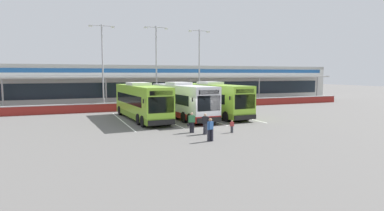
{
  "coord_description": "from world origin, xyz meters",
  "views": [
    {
      "loc": [
        -11.55,
        -25.6,
        4.67
      ],
      "look_at": [
        -0.02,
        3.0,
        1.6
      ],
      "focal_mm": 29.74,
      "sensor_mm": 36.0,
      "label": 1
    }
  ],
  "objects_px": {
    "coach_bus_left_centre": "(182,101)",
    "pedestrian_with_handbag": "(192,122)",
    "lamp_post_east": "(199,63)",
    "pedestrian_near_bin": "(205,123)",
    "coach_bus_centre": "(214,100)",
    "coach_bus_leftmost": "(141,102)",
    "lamp_post_west": "(103,61)",
    "pedestrian_in_dark_coat": "(210,129)",
    "lamp_post_centre": "(156,62)",
    "pedestrian_child": "(232,126)"
  },
  "relations": [
    {
      "from": "coach_bus_left_centre",
      "to": "pedestrian_with_handbag",
      "type": "distance_m",
      "value": 8.79
    },
    {
      "from": "coach_bus_leftmost",
      "to": "coach_bus_centre",
      "type": "xyz_separation_m",
      "value": [
        8.27,
        0.09,
        0.0
      ]
    },
    {
      "from": "coach_bus_leftmost",
      "to": "coach_bus_left_centre",
      "type": "bearing_deg",
      "value": -2.74
    },
    {
      "from": "coach_bus_left_centre",
      "to": "lamp_post_east",
      "type": "relative_size",
      "value": 1.12
    },
    {
      "from": "pedestrian_near_bin",
      "to": "lamp_post_east",
      "type": "relative_size",
      "value": 0.15
    },
    {
      "from": "coach_bus_left_centre",
      "to": "pedestrian_with_handbag",
      "type": "xyz_separation_m",
      "value": [
        -2.31,
        -8.43,
        -0.93
      ]
    },
    {
      "from": "pedestrian_child",
      "to": "lamp_post_west",
      "type": "xyz_separation_m",
      "value": [
        -7.53,
        20.93,
        5.75
      ]
    },
    {
      "from": "coach_bus_left_centre",
      "to": "pedestrian_with_handbag",
      "type": "bearing_deg",
      "value": -105.3
    },
    {
      "from": "coach_bus_centre",
      "to": "pedestrian_child",
      "type": "xyz_separation_m",
      "value": [
        -3.24,
        -9.95,
        -1.24
      ]
    },
    {
      "from": "pedestrian_child",
      "to": "pedestrian_near_bin",
      "type": "height_order",
      "value": "pedestrian_near_bin"
    },
    {
      "from": "coach_bus_leftmost",
      "to": "pedestrian_in_dark_coat",
      "type": "relative_size",
      "value": 7.58
    },
    {
      "from": "coach_bus_leftmost",
      "to": "lamp_post_west",
      "type": "bearing_deg",
      "value": 102.74
    },
    {
      "from": "coach_bus_left_centre",
      "to": "lamp_post_west",
      "type": "bearing_deg",
      "value": 121.35
    },
    {
      "from": "lamp_post_west",
      "to": "coach_bus_left_centre",
      "type": "bearing_deg",
      "value": -58.65
    },
    {
      "from": "coach_bus_left_centre",
      "to": "lamp_post_west",
      "type": "distance_m",
      "value": 13.95
    },
    {
      "from": "pedestrian_with_handbag",
      "to": "pedestrian_in_dark_coat",
      "type": "xyz_separation_m",
      "value": [
        -0.01,
        -3.51,
        0.02
      ]
    },
    {
      "from": "pedestrian_in_dark_coat",
      "to": "lamp_post_east",
      "type": "height_order",
      "value": "lamp_post_east"
    },
    {
      "from": "coach_bus_centre",
      "to": "lamp_post_east",
      "type": "distance_m",
      "value": 11.88
    },
    {
      "from": "coach_bus_leftmost",
      "to": "pedestrian_in_dark_coat",
      "type": "height_order",
      "value": "coach_bus_leftmost"
    },
    {
      "from": "coach_bus_left_centre",
      "to": "lamp_post_east",
      "type": "distance_m",
      "value": 13.58
    },
    {
      "from": "coach_bus_leftmost",
      "to": "pedestrian_child",
      "type": "relative_size",
      "value": 12.22
    },
    {
      "from": "coach_bus_leftmost",
      "to": "lamp_post_west",
      "type": "relative_size",
      "value": 1.12
    },
    {
      "from": "pedestrian_in_dark_coat",
      "to": "lamp_post_west",
      "type": "xyz_separation_m",
      "value": [
        -4.55,
        23.21,
        5.42
      ]
    },
    {
      "from": "pedestrian_with_handbag",
      "to": "lamp_post_west",
      "type": "xyz_separation_m",
      "value": [
        -4.56,
        19.7,
        5.43
      ]
    },
    {
      "from": "pedestrian_in_dark_coat",
      "to": "pedestrian_near_bin",
      "type": "xyz_separation_m",
      "value": [
        0.75,
        2.51,
        0.0
      ]
    },
    {
      "from": "lamp_post_east",
      "to": "pedestrian_child",
      "type": "bearing_deg",
      "value": -106.24
    },
    {
      "from": "coach_bus_centre",
      "to": "pedestrian_with_handbag",
      "type": "distance_m",
      "value": 10.75
    },
    {
      "from": "coach_bus_left_centre",
      "to": "lamp_post_east",
      "type": "bearing_deg",
      "value": 58.64
    },
    {
      "from": "coach_bus_left_centre",
      "to": "coach_bus_centre",
      "type": "xyz_separation_m",
      "value": [
        3.91,
        0.29,
        0.0
      ]
    },
    {
      "from": "pedestrian_near_bin",
      "to": "lamp_post_centre",
      "type": "relative_size",
      "value": 0.15
    },
    {
      "from": "pedestrian_in_dark_coat",
      "to": "pedestrian_child",
      "type": "relative_size",
      "value": 1.61
    },
    {
      "from": "pedestrian_with_handbag",
      "to": "lamp_post_west",
      "type": "bearing_deg",
      "value": 103.03
    },
    {
      "from": "lamp_post_centre",
      "to": "pedestrian_with_handbag",
      "type": "bearing_deg",
      "value": -97.12
    },
    {
      "from": "lamp_post_centre",
      "to": "coach_bus_left_centre",
      "type": "bearing_deg",
      "value": -89.98
    },
    {
      "from": "pedestrian_child",
      "to": "lamp_post_west",
      "type": "distance_m",
      "value": 22.98
    },
    {
      "from": "coach_bus_centre",
      "to": "pedestrian_child",
      "type": "bearing_deg",
      "value": -108.05
    },
    {
      "from": "coach_bus_leftmost",
      "to": "pedestrian_near_bin",
      "type": "bearing_deg",
      "value": -73.81
    },
    {
      "from": "lamp_post_centre",
      "to": "lamp_post_west",
      "type": "bearing_deg",
      "value": 169.61
    },
    {
      "from": "pedestrian_near_bin",
      "to": "lamp_post_west",
      "type": "distance_m",
      "value": 22.04
    },
    {
      "from": "coach_bus_left_centre",
      "to": "pedestrian_in_dark_coat",
      "type": "distance_m",
      "value": 12.2
    },
    {
      "from": "coach_bus_centre",
      "to": "lamp_post_west",
      "type": "distance_m",
      "value": 16.03
    },
    {
      "from": "coach_bus_leftmost",
      "to": "pedestrian_in_dark_coat",
      "type": "distance_m",
      "value": 12.36
    },
    {
      "from": "coach_bus_centre",
      "to": "pedestrian_with_handbag",
      "type": "xyz_separation_m",
      "value": [
        -6.22,
        -8.73,
        -0.93
      ]
    },
    {
      "from": "coach_bus_centre",
      "to": "pedestrian_in_dark_coat",
      "type": "distance_m",
      "value": 13.76
    },
    {
      "from": "coach_bus_centre",
      "to": "lamp_post_west",
      "type": "xyz_separation_m",
      "value": [
        -10.78,
        10.98,
        4.5
      ]
    },
    {
      "from": "coach_bus_left_centre",
      "to": "coach_bus_centre",
      "type": "distance_m",
      "value": 3.92
    },
    {
      "from": "lamp_post_centre",
      "to": "lamp_post_east",
      "type": "xyz_separation_m",
      "value": [
        6.67,
        0.92,
        0.0
      ]
    },
    {
      "from": "pedestrian_in_dark_coat",
      "to": "lamp_post_east",
      "type": "distance_m",
      "value": 25.17
    },
    {
      "from": "coach_bus_leftmost",
      "to": "pedestrian_child",
      "type": "height_order",
      "value": "coach_bus_leftmost"
    },
    {
      "from": "pedestrian_child",
      "to": "lamp_post_east",
      "type": "xyz_separation_m",
      "value": [
        6.0,
        20.6,
        5.75
      ]
    }
  ]
}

